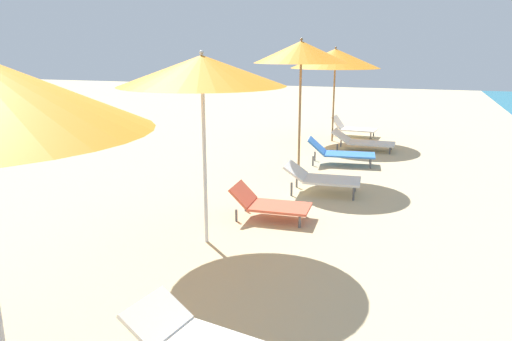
{
  "coord_description": "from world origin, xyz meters",
  "views": [
    {
      "loc": [
        2.57,
        6.01,
        2.58
      ],
      "look_at": [
        0.36,
        12.22,
        0.89
      ],
      "focal_mm": 33.04,
      "sensor_mm": 36.0,
      "label": 1
    }
  ],
  "objects_px": {
    "lounger_fourth_shoreside": "(269,203)",
    "umbrella_farthest": "(335,59)",
    "umbrella_fifth": "(301,52)",
    "lounger_fifth_shoreside": "(340,152)",
    "lounger_fifth_inland": "(321,178)",
    "lounger_farthest_inland": "(362,141)",
    "umbrella_fourth": "(202,71)",
    "lounger_farthest_shoreside": "(352,128)"
  },
  "relations": [
    {
      "from": "umbrella_fifth",
      "to": "lounger_farthest_inland",
      "type": "relative_size",
      "value": 1.73
    },
    {
      "from": "umbrella_fifth",
      "to": "lounger_farthest_inland",
      "type": "bearing_deg",
      "value": 72.37
    },
    {
      "from": "lounger_fourth_shoreside",
      "to": "lounger_farthest_shoreside",
      "type": "relative_size",
      "value": 0.93
    },
    {
      "from": "lounger_fourth_shoreside",
      "to": "umbrella_farthest",
      "type": "relative_size",
      "value": 0.47
    },
    {
      "from": "umbrella_fifth",
      "to": "lounger_fifth_shoreside",
      "type": "relative_size",
      "value": 1.77
    },
    {
      "from": "umbrella_fourth",
      "to": "lounger_fifth_shoreside",
      "type": "xyz_separation_m",
      "value": [
        0.95,
        5.15,
        -2.03
      ]
    },
    {
      "from": "umbrella_fourth",
      "to": "umbrella_farthest",
      "type": "relative_size",
      "value": 0.97
    },
    {
      "from": "lounger_farthest_shoreside",
      "to": "lounger_farthest_inland",
      "type": "xyz_separation_m",
      "value": [
        0.56,
        -1.99,
        -0.03
      ]
    },
    {
      "from": "lounger_fourth_shoreside",
      "to": "lounger_farthest_inland",
      "type": "relative_size",
      "value": 0.77
    },
    {
      "from": "umbrella_fourth",
      "to": "lounger_farthest_shoreside",
      "type": "distance_m",
      "value": 9.21
    },
    {
      "from": "lounger_farthest_shoreside",
      "to": "lounger_fifth_shoreside",
      "type": "bearing_deg",
      "value": -82.69
    },
    {
      "from": "lounger_fifth_shoreside",
      "to": "umbrella_farthest",
      "type": "height_order",
      "value": "umbrella_farthest"
    },
    {
      "from": "umbrella_fifth",
      "to": "lounger_fifth_shoreside",
      "type": "distance_m",
      "value": 2.62
    },
    {
      "from": "umbrella_fifth",
      "to": "umbrella_farthest",
      "type": "xyz_separation_m",
      "value": [
        -0.03,
        4.01,
        -0.19
      ]
    },
    {
      "from": "lounger_fourth_shoreside",
      "to": "lounger_farthest_inland",
      "type": "bearing_deg",
      "value": 79.31
    },
    {
      "from": "lounger_fifth_shoreside",
      "to": "lounger_fifth_inland",
      "type": "relative_size",
      "value": 1.11
    },
    {
      "from": "lounger_fifth_shoreside",
      "to": "lounger_fifth_inland",
      "type": "height_order",
      "value": "lounger_fifth_shoreside"
    },
    {
      "from": "lounger_fourth_shoreside",
      "to": "lounger_fifth_inland",
      "type": "bearing_deg",
      "value": 69.21
    },
    {
      "from": "umbrella_farthest",
      "to": "lounger_farthest_inland",
      "type": "height_order",
      "value": "umbrella_farthest"
    },
    {
      "from": "umbrella_fourth",
      "to": "lounger_fifth_inland",
      "type": "bearing_deg",
      "value": 69.78
    },
    {
      "from": "lounger_farthest_inland",
      "to": "umbrella_fifth",
      "type": "bearing_deg",
      "value": -108.06
    },
    {
      "from": "lounger_fifth_shoreside",
      "to": "lounger_fifth_inland",
      "type": "xyz_separation_m",
      "value": [
        0.07,
        -2.38,
        0.01
      ]
    },
    {
      "from": "umbrella_farthest",
      "to": "lounger_farthest_shoreside",
      "type": "height_order",
      "value": "umbrella_farthest"
    },
    {
      "from": "umbrella_fifth",
      "to": "lounger_farthest_inland",
      "type": "xyz_separation_m",
      "value": [
        0.96,
        3.01,
        -2.29
      ]
    },
    {
      "from": "lounger_fourth_shoreside",
      "to": "umbrella_fifth",
      "type": "distance_m",
      "value": 3.62
    },
    {
      "from": "lounger_fifth_inland",
      "to": "lounger_fifth_shoreside",
      "type": "bearing_deg",
      "value": 86.57
    },
    {
      "from": "umbrella_fourth",
      "to": "umbrella_farthest",
      "type": "bearing_deg",
      "value": 88.23
    },
    {
      "from": "lounger_farthest_inland",
      "to": "umbrella_farthest",
      "type": "bearing_deg",
      "value": 134.06
    },
    {
      "from": "lounger_fourth_shoreside",
      "to": "lounger_farthest_inland",
      "type": "height_order",
      "value": "lounger_fourth_shoreside"
    },
    {
      "from": "lounger_fifth_inland",
      "to": "lounger_farthest_inland",
      "type": "xyz_separation_m",
      "value": [
        0.21,
        4.2,
        -0.06
      ]
    },
    {
      "from": "lounger_farthest_inland",
      "to": "umbrella_fourth",
      "type": "bearing_deg",
      "value": -100.48
    },
    {
      "from": "umbrella_fifth",
      "to": "lounger_fifth_shoreside",
      "type": "bearing_deg",
      "value": 60.61
    },
    {
      "from": "lounger_fourth_shoreside",
      "to": "lounger_fifth_inland",
      "type": "height_order",
      "value": "lounger_fifth_inland"
    },
    {
      "from": "umbrella_farthest",
      "to": "lounger_farthest_shoreside",
      "type": "relative_size",
      "value": 1.98
    },
    {
      "from": "umbrella_fifth",
      "to": "lounger_farthest_shoreside",
      "type": "xyz_separation_m",
      "value": [
        0.4,
        4.99,
        -2.26
      ]
    },
    {
      "from": "umbrella_fourth",
      "to": "lounger_fourth_shoreside",
      "type": "distance_m",
      "value": 2.43
    },
    {
      "from": "umbrella_fifth",
      "to": "lounger_farthest_inland",
      "type": "distance_m",
      "value": 3.9
    },
    {
      "from": "umbrella_farthest",
      "to": "lounger_farthest_shoreside",
      "type": "xyz_separation_m",
      "value": [
        0.43,
        0.98,
        -2.07
      ]
    },
    {
      "from": "umbrella_fifth",
      "to": "lounger_fifth_inland",
      "type": "distance_m",
      "value": 2.64
    },
    {
      "from": "lounger_fifth_inland",
      "to": "lounger_farthest_inland",
      "type": "bearing_deg",
      "value": 81.91
    },
    {
      "from": "umbrella_fourth",
      "to": "umbrella_fifth",
      "type": "relative_size",
      "value": 0.92
    },
    {
      "from": "lounger_fourth_shoreside",
      "to": "umbrella_farthest",
      "type": "xyz_separation_m",
      "value": [
        -0.28,
        6.81,
        2.09
      ]
    }
  ]
}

